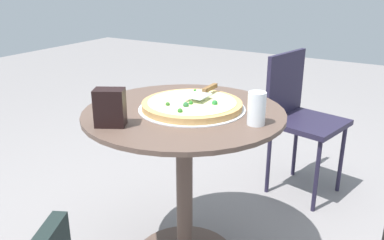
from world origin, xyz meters
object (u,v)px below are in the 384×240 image
pizza_server (204,91)px  napkin_dispenser (110,108)px  pizza_on_tray (192,105)px  patio_table (184,158)px  drinking_cup (256,109)px  patio_chair_far (299,112)px

pizza_server → napkin_dispenser: bearing=157.6°
pizza_on_tray → napkin_dispenser: (-0.32, 0.15, 0.05)m
pizza_server → napkin_dispenser: 0.43m
pizza_on_tray → patio_table: bearing=150.9°
pizza_server → napkin_dispenser: (-0.40, 0.16, 0.01)m
drinking_cup → patio_table: bearing=89.8°
pizza_on_tray → napkin_dispenser: bearing=154.1°
pizza_on_tray → drinking_cup: (-0.03, -0.29, 0.05)m
pizza_server → napkin_dispenser: size_ratio=1.54×
patio_table → patio_chair_far: 0.93m
patio_table → drinking_cup: 0.42m
patio_table → pizza_on_tray: pizza_on_tray is taller
patio_table → pizza_server: pizza_server is taller
pizza_on_tray → patio_chair_far: 0.93m
drinking_cup → pizza_on_tray: bearing=83.4°
patio_chair_far → napkin_dispenser: bearing=163.7°
pizza_on_tray → pizza_server: (0.08, -0.01, 0.04)m
patio_table → patio_chair_far: patio_chair_far is taller
patio_table → napkin_dispenser: size_ratio=5.98×
patio_chair_far → drinking_cup: bearing=-173.8°
patio_table → pizza_on_tray: (0.03, -0.02, 0.23)m
napkin_dispenser → patio_table: bearing=-144.5°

